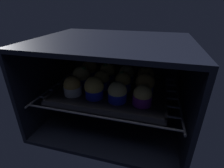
% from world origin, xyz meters
% --- Properties ---
extents(oven_cavity, '(0.59, 0.47, 0.37)m').
position_xyz_m(oven_cavity, '(0.00, 0.26, 0.17)').
color(oven_cavity, black).
rests_on(oven_cavity, ground).
extents(oven_rack, '(0.55, 0.42, 0.01)m').
position_xyz_m(oven_rack, '(0.00, 0.22, 0.14)').
color(oven_rack, '#444756').
rests_on(oven_rack, oven_cavity).
extents(baking_tray, '(0.44, 0.35, 0.02)m').
position_xyz_m(baking_tray, '(0.00, 0.21, 0.15)').
color(baking_tray, black).
rests_on(baking_tray, oven_rack).
extents(muffin_row0_col0, '(0.07, 0.07, 0.08)m').
position_xyz_m(muffin_row0_col0, '(-0.14, 0.12, 0.19)').
color(muffin_row0_col0, silver).
rests_on(muffin_row0_col0, baking_tray).
extents(muffin_row0_col1, '(0.07, 0.07, 0.08)m').
position_xyz_m(muffin_row0_col1, '(-0.05, 0.12, 0.19)').
color(muffin_row0_col1, '#1928B7').
rests_on(muffin_row0_col1, baking_tray).
extents(muffin_row0_col2, '(0.07, 0.07, 0.08)m').
position_xyz_m(muffin_row0_col2, '(0.04, 0.12, 0.19)').
color(muffin_row0_col2, '#1928B7').
rests_on(muffin_row0_col2, baking_tray).
extents(muffin_row0_col3, '(0.07, 0.07, 0.07)m').
position_xyz_m(muffin_row0_col3, '(0.13, 0.12, 0.19)').
color(muffin_row0_col3, '#7A238C').
rests_on(muffin_row0_col3, baking_tray).
extents(muffin_row1_col0, '(0.07, 0.07, 0.09)m').
position_xyz_m(muffin_row1_col0, '(-0.14, 0.21, 0.19)').
color(muffin_row1_col0, '#1928B7').
rests_on(muffin_row1_col0, baking_tray).
extents(muffin_row1_col1, '(0.07, 0.07, 0.08)m').
position_xyz_m(muffin_row1_col1, '(-0.04, 0.21, 0.19)').
color(muffin_row1_col1, '#1928B7').
rests_on(muffin_row1_col1, baking_tray).
extents(muffin_row1_col2, '(0.07, 0.07, 0.08)m').
position_xyz_m(muffin_row1_col2, '(0.05, 0.21, 0.19)').
color(muffin_row1_col2, '#1928B7').
rests_on(muffin_row1_col2, baking_tray).
extents(muffin_row1_col3, '(0.07, 0.07, 0.08)m').
position_xyz_m(muffin_row1_col3, '(0.13, 0.21, 0.19)').
color(muffin_row1_col3, '#1928B7').
rests_on(muffin_row1_col3, baking_tray).
extents(muffin_row2_col0, '(0.07, 0.07, 0.09)m').
position_xyz_m(muffin_row2_col0, '(-0.13, 0.30, 0.19)').
color(muffin_row2_col0, '#1928B7').
rests_on(muffin_row2_col0, baking_tray).
extents(muffin_row2_col1, '(0.07, 0.07, 0.08)m').
position_xyz_m(muffin_row2_col1, '(-0.05, 0.30, 0.19)').
color(muffin_row2_col1, '#1928B7').
rests_on(muffin_row2_col1, baking_tray).
extents(muffin_row2_col2, '(0.07, 0.07, 0.08)m').
position_xyz_m(muffin_row2_col2, '(0.04, 0.30, 0.19)').
color(muffin_row2_col2, '#1928B7').
rests_on(muffin_row2_col2, baking_tray).
extents(muffin_row2_col3, '(0.07, 0.07, 0.08)m').
position_xyz_m(muffin_row2_col3, '(0.13, 0.30, 0.19)').
color(muffin_row2_col3, '#0C8C84').
rests_on(muffin_row2_col3, baking_tray).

